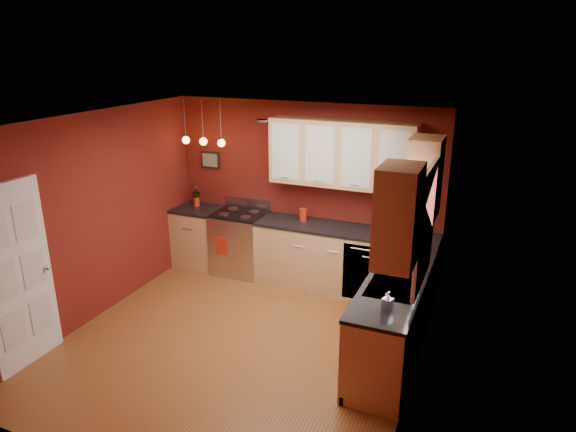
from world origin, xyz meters
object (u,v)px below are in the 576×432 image
at_px(sink, 393,288).
at_px(coffee_maker, 408,226).
at_px(gas_range, 240,242).
at_px(soap_pump, 388,302).
at_px(red_canister, 303,215).

xyz_separation_m(sink, coffee_maker, (-0.15, 1.62, 0.14)).
height_order(gas_range, soap_pump, soap_pump).
height_order(red_canister, soap_pump, soap_pump).
xyz_separation_m(gas_range, soap_pump, (2.68, -2.05, 0.56)).
relative_size(red_canister, soap_pump, 0.91).
bearing_deg(sink, red_canister, 135.93).
distance_m(coffee_maker, soap_pump, 2.18).
height_order(gas_range, sink, sink).
height_order(gas_range, coffee_maker, coffee_maker).
relative_size(red_canister, coffee_maker, 0.73).
bearing_deg(red_canister, soap_pump, -51.60).
height_order(red_canister, coffee_maker, coffee_maker).
bearing_deg(red_canister, sink, -44.07).
relative_size(gas_range, red_canister, 6.18).
height_order(gas_range, red_canister, red_canister).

